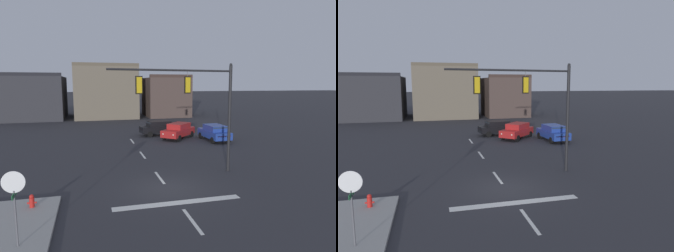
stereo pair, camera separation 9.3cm
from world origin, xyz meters
TOP-DOWN VIEW (x-y plane):
  - ground_plane at (0.00, 0.00)m, footprint 400.00×400.00m
  - stop_bar_paint at (0.00, -2.00)m, footprint 6.40×0.50m
  - lane_centreline at (0.00, 2.00)m, footprint 0.16×26.40m
  - signal_mast_near_side at (2.45, 2.03)m, footprint 7.90×0.99m
  - stop_sign at (-6.58, -4.50)m, footprint 0.76×0.64m
  - car_lot_nearside at (4.95, 14.29)m, footprint 4.37×4.40m
  - car_lot_middle at (3.50, 16.75)m, footprint 4.60×2.31m
  - car_lot_farside at (8.12, 12.21)m, footprint 2.05×4.51m
  - fire_hydrant at (-6.71, -1.10)m, footprint 0.40×0.30m
  - building_row at (-3.29, 37.46)m, footprint 30.48×12.24m

SIDE VIEW (x-z plane):
  - ground_plane at x=0.00m, z-range 0.00..0.00m
  - lane_centreline at x=0.00m, z-range 0.00..0.01m
  - stop_bar_paint at x=0.00m, z-range 0.00..0.01m
  - fire_hydrant at x=-6.71m, z-range -0.05..0.70m
  - car_lot_nearside at x=4.95m, z-range 0.05..1.66m
  - car_lot_middle at x=3.50m, z-range 0.05..1.66m
  - car_lot_farside at x=8.12m, z-range 0.05..1.66m
  - stop_sign at x=-6.58m, z-range 0.73..3.56m
  - building_row at x=-3.29m, z-range -0.66..8.26m
  - signal_mast_near_side at x=2.45m, z-range 1.30..8.31m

